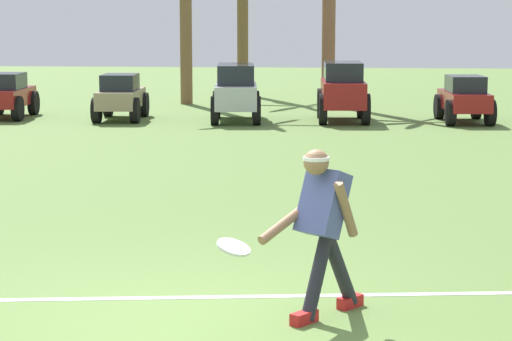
# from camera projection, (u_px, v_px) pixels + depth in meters

# --- Properties ---
(ground_plane) EXTENTS (80.00, 80.00, 0.00)m
(ground_plane) POSITION_uv_depth(u_px,v_px,m) (188.00, 323.00, 8.17)
(ground_plane) COLOR #5D7D3B
(field_line_paint) EXTENTS (23.63, 3.42, 0.01)m
(field_line_paint) POSITION_uv_depth(u_px,v_px,m) (202.00, 297.00, 8.92)
(field_line_paint) COLOR white
(field_line_paint) RESTS_ON ground_plane
(frisbee_thrower) EXTENTS (0.88, 0.81, 1.43)m
(frisbee_thrower) POSITION_uv_depth(u_px,v_px,m) (323.00, 223.00, 8.21)
(frisbee_thrower) COLOR #23232D
(frisbee_thrower) RESTS_ON ground_plane
(frisbee_in_flight) EXTENTS (0.36, 0.37, 0.11)m
(frisbee_in_flight) POSITION_uv_depth(u_px,v_px,m) (233.00, 247.00, 7.74)
(frisbee_in_flight) COLOR white
(parked_car_slot_b) EXTENTS (1.21, 2.25, 1.10)m
(parked_car_slot_b) POSITION_uv_depth(u_px,v_px,m) (7.00, 95.00, 24.34)
(parked_car_slot_b) COLOR maroon
(parked_car_slot_b) RESTS_ON ground_plane
(parked_car_slot_c) EXTENTS (1.21, 2.25, 1.10)m
(parked_car_slot_c) POSITION_uv_depth(u_px,v_px,m) (121.00, 96.00, 23.90)
(parked_car_slot_c) COLOR #998466
(parked_car_slot_c) RESTS_ON ground_plane
(parked_car_slot_d) EXTENTS (1.38, 2.49, 1.34)m
(parked_car_slot_d) POSITION_uv_depth(u_px,v_px,m) (236.00, 91.00, 23.62)
(parked_car_slot_d) COLOR #B7BABF
(parked_car_slot_d) RESTS_ON ground_plane
(parked_car_slot_e) EXTENTS (1.28, 2.40, 1.40)m
(parked_car_slot_e) POSITION_uv_depth(u_px,v_px,m) (343.00, 90.00, 23.56)
(parked_car_slot_e) COLOR maroon
(parked_car_slot_e) RESTS_ON ground_plane
(parked_car_slot_f) EXTENTS (1.24, 2.26, 1.10)m
(parked_car_slot_f) POSITION_uv_depth(u_px,v_px,m) (464.00, 98.00, 23.31)
(parked_car_slot_f) COLOR maroon
(parked_car_slot_f) RESTS_ON ground_plane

